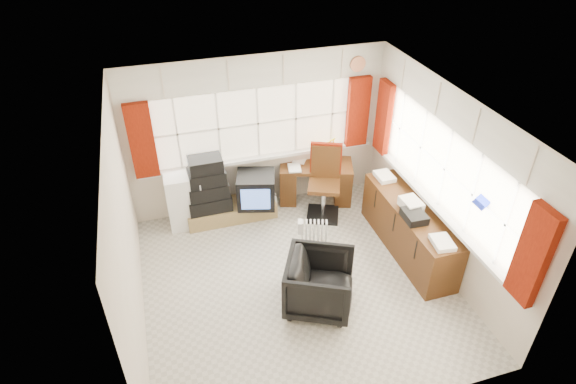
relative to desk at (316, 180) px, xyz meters
name	(u,v)px	position (x,y,z in m)	size (l,w,h in m)	color
ground	(297,283)	(-0.90, -1.80, -0.37)	(4.00, 4.00, 0.00)	beige
room_walls	(298,191)	(-0.90, -1.80, 1.13)	(4.00, 4.00, 4.00)	beige
window_back	(260,154)	(-0.90, 0.14, 0.57)	(3.70, 0.12, 3.60)	beige
window_right	(436,202)	(1.05, -1.80, 0.57)	(0.12, 3.70, 3.60)	beige
curtains	(341,147)	(0.03, -0.88, 1.08)	(3.83, 3.83, 1.15)	maroon
overhead_cabinets	(348,91)	(0.08, -0.82, 1.88)	(3.98, 3.98, 0.48)	silver
desk	(316,180)	(0.00, 0.00, 0.00)	(1.29, 0.91, 0.70)	#513013
desk_lamp	(333,144)	(0.30, 0.06, 0.60)	(0.17, 0.16, 0.43)	#FBEA0A
task_chair	(325,178)	(0.01, -0.37, 0.26)	(0.66, 0.68, 1.19)	black
office_chair	(320,283)	(-0.75, -2.24, 0.00)	(0.80, 0.82, 0.75)	black
radiator	(314,240)	(-0.48, -1.27, -0.14)	(0.40, 0.26, 0.56)	white
credenza	(408,228)	(0.83, -1.60, 0.02)	(0.50, 2.00, 0.85)	#513013
file_tray	(414,216)	(0.72, -1.84, 0.44)	(0.27, 0.35, 0.12)	black
tv_bench	(231,210)	(-1.45, -0.08, -0.25)	(1.40, 0.50, 0.25)	#A28451
crt_tv	(256,190)	(-1.05, -0.18, 0.14)	(0.69, 0.66, 0.52)	black
hifi_stack	(208,186)	(-1.77, -0.08, 0.28)	(0.66, 0.42, 0.89)	black
mini_fridge	(184,198)	(-2.14, 0.00, 0.08)	(0.54, 0.55, 0.89)	white
spray_bottle_a	(274,201)	(-0.75, -0.09, -0.21)	(0.13, 0.13, 0.33)	silver
spray_bottle_b	(217,216)	(-1.68, -0.10, -0.28)	(0.08, 0.08, 0.17)	#93DBD7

